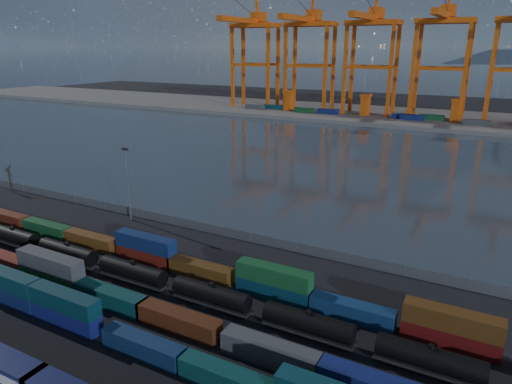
% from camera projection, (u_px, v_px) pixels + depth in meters
% --- Properties ---
extents(ground, '(700.00, 700.00, 0.00)m').
position_uv_depth(ground, '(160.00, 310.00, 67.79)').
color(ground, black).
rests_on(ground, ground).
extents(harbor_water, '(700.00, 700.00, 0.00)m').
position_uv_depth(harbor_water, '(360.00, 161.00, 155.80)').
color(harbor_water, '#2E3A43').
rests_on(harbor_water, ground).
extents(far_quay, '(700.00, 70.00, 2.00)m').
position_uv_depth(far_quay, '(416.00, 118.00, 243.51)').
color(far_quay, '#514F4C').
rests_on(far_quay, ground).
extents(container_row_south, '(139.91, 2.42, 5.16)m').
position_uv_depth(container_row_south, '(116.00, 331.00, 59.40)').
color(container_row_south, '#3C4041').
rests_on(container_row_south, ground).
extents(container_row_mid, '(142.05, 2.63, 5.61)m').
position_uv_depth(container_row_mid, '(105.00, 295.00, 68.79)').
color(container_row_mid, '#424548').
rests_on(container_row_mid, ground).
extents(container_row_north, '(129.19, 2.48, 5.29)m').
position_uv_depth(container_row_north, '(148.00, 253.00, 82.03)').
color(container_row_north, navy).
rests_on(container_row_north, ground).
extents(tanker_string, '(121.50, 2.79, 4.00)m').
position_uv_depth(tanker_string, '(170.00, 283.00, 71.53)').
color(tanker_string, black).
rests_on(tanker_string, ground).
extents(waterfront_fence, '(160.12, 0.12, 2.20)m').
position_uv_depth(waterfront_fence, '(251.00, 238.00, 90.96)').
color(waterfront_fence, '#595B5E').
rests_on(waterfront_fence, ground).
extents(bare_tree, '(1.96, 2.03, 7.64)m').
position_uv_depth(bare_tree, '(10.00, 178.00, 122.23)').
color(bare_tree, black).
rests_on(bare_tree, ground).
extents(yard_light_mast, '(1.60, 0.40, 16.60)m').
position_uv_depth(yard_light_mast, '(128.00, 180.00, 100.32)').
color(yard_light_mast, slate).
rests_on(yard_light_mast, ground).
extents(gantry_cranes, '(202.30, 52.42, 70.99)m').
position_uv_depth(gantry_cranes, '(407.00, 34.00, 228.18)').
color(gantry_cranes, '#DF570F').
rests_on(gantry_cranes, ground).
extents(quay_containers, '(172.58, 10.99, 2.60)m').
position_uv_depth(quay_containers, '(389.00, 116.00, 235.60)').
color(quay_containers, navy).
rests_on(quay_containers, far_quay).
extents(straddle_carriers, '(140.00, 7.00, 11.10)m').
position_uv_depth(straddle_carriers, '(409.00, 107.00, 234.18)').
color(straddle_carriers, '#DF570F').
rests_on(straddle_carriers, far_quay).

